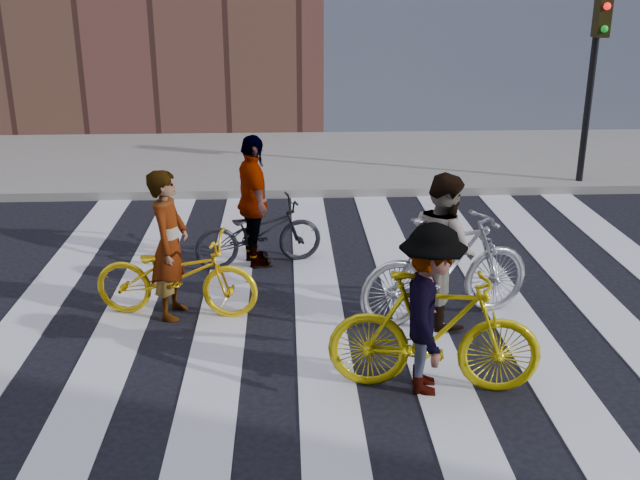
{
  "coord_description": "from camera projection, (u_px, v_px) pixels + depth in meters",
  "views": [
    {
      "loc": [
        -0.91,
        -7.49,
        3.68
      ],
      "look_at": [
        -0.54,
        0.3,
        0.9
      ],
      "focal_mm": 42.0,
      "sensor_mm": 36.0,
      "label": 1
    }
  ],
  "objects": [
    {
      "name": "rider_left",
      "position": [
        170.0,
        245.0,
        8.28
      ],
      "size": [
        0.49,
        0.67,
        1.7
      ],
      "primitive_type": "imported",
      "rotation": [
        0.0,
        0.0,
        1.43
      ],
      "color": "slate",
      "rests_on": "ground"
    },
    {
      "name": "bike_yellow_right",
      "position": [
        434.0,
        332.0,
        6.84
      ],
      "size": [
        2.01,
        0.82,
        1.17
      ],
      "primitive_type": "imported",
      "rotation": [
        0.0,
        0.0,
        1.43
      ],
      "color": "#CAB50B",
      "rests_on": "ground"
    },
    {
      "name": "traffic_signal",
      "position": [
        595.0,
        61.0,
        12.76
      ],
      "size": [
        0.22,
        0.42,
        3.33
      ],
      "color": "black",
      "rests_on": "ground"
    },
    {
      "name": "rider_mid",
      "position": [
        443.0,
        249.0,
        8.16
      ],
      "size": [
        0.85,
        0.98,
        1.7
      ],
      "primitive_type": "imported",
      "rotation": [
        0.0,
        0.0,
        1.86
      ],
      "color": "slate",
      "rests_on": "ground"
    },
    {
      "name": "rider_right",
      "position": [
        430.0,
        310.0,
        6.76
      ],
      "size": [
        0.75,
        1.12,
        1.62
      ],
      "primitive_type": "imported",
      "rotation": [
        0.0,
        0.0,
        1.43
      ],
      "color": "slate",
      "rests_on": "ground"
    },
    {
      "name": "rider_rear",
      "position": [
        254.0,
        202.0,
        9.74
      ],
      "size": [
        0.68,
        1.11,
        1.76
      ],
      "primitive_type": "imported",
      "rotation": [
        0.0,
        0.0,
        1.84
      ],
      "color": "slate",
      "rests_on": "ground"
    },
    {
      "name": "sidewalk_far",
      "position": [
        330.0,
        160.0,
        15.35
      ],
      "size": [
        100.0,
        5.0,
        0.15
      ],
      "primitive_type": "cube",
      "color": "gray",
      "rests_on": "ground"
    },
    {
      "name": "bike_yellow_left",
      "position": [
        176.0,
        275.0,
        8.4
      ],
      "size": [
        1.93,
        0.9,
        0.97
      ],
      "primitive_type": "imported",
      "rotation": [
        0.0,
        0.0,
        1.43
      ],
      "color": "yellow",
      "rests_on": "ground"
    },
    {
      "name": "bike_dark_rear",
      "position": [
        258.0,
        233.0,
        9.89
      ],
      "size": [
        1.81,
        1.02,
        0.9
      ],
      "primitive_type": "imported",
      "rotation": [
        0.0,
        0.0,
        1.84
      ],
      "color": "black",
      "rests_on": "ground"
    },
    {
      "name": "zebra_crosswalk",
      "position": [
        370.0,
        324.0,
        8.32
      ],
      "size": [
        8.25,
        10.0,
        0.01
      ],
      "color": "silver",
      "rests_on": "ground"
    },
    {
      "name": "ground",
      "position": [
        370.0,
        324.0,
        8.32
      ],
      "size": [
        100.0,
        100.0,
        0.0
      ],
      "primitive_type": "plane",
      "color": "black",
      "rests_on": "ground"
    },
    {
      "name": "bike_silver_mid",
      "position": [
        447.0,
        268.0,
        8.24
      ],
      "size": [
        2.14,
        1.15,
        1.24
      ],
      "primitive_type": "imported",
      "rotation": [
        0.0,
        0.0,
        1.86
      ],
      "color": "#A2A5AC",
      "rests_on": "ground"
    }
  ]
}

